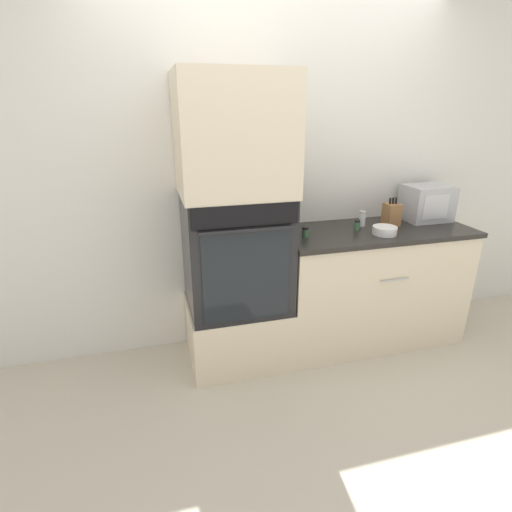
{
  "coord_description": "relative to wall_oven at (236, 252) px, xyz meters",
  "views": [
    {
      "loc": [
        -0.89,
        -2.2,
        1.77
      ],
      "look_at": [
        -0.23,
        0.21,
        0.83
      ],
      "focal_mm": 28.0,
      "sensor_mm": 36.0,
      "label": 1
    }
  ],
  "objects": [
    {
      "name": "oven_cabinet_base",
      "position": [
        0.0,
        0.0,
        -0.62
      ],
      "size": [
        0.7,
        0.6,
        0.44
      ],
      "color": "beige",
      "rests_on": "ground_plane"
    },
    {
      "name": "wall_oven",
      "position": [
        0.0,
        0.0,
        0.0
      ],
      "size": [
        0.68,
        0.64,
        0.79
      ],
      "color": "black",
      "rests_on": "oven_cabinet_base"
    },
    {
      "name": "knife_block",
      "position": [
        1.22,
        0.06,
        0.16
      ],
      "size": [
        0.1,
        0.12,
        0.21
      ],
      "color": "olive",
      "rests_on": "counter_unit"
    },
    {
      "name": "microwave",
      "position": [
        1.57,
        0.12,
        0.22
      ],
      "size": [
        0.35,
        0.28,
        0.27
      ],
      "color": "#B2B5BA",
      "rests_on": "counter_unit"
    },
    {
      "name": "oven_cabinet_upper",
      "position": [
        0.0,
        0.0,
        0.77
      ],
      "size": [
        0.7,
        0.6,
        0.74
      ],
      "color": "beige",
      "rests_on": "wall_oven"
    },
    {
      "name": "wall_back",
      "position": [
        0.35,
        0.33,
        0.41
      ],
      "size": [
        8.0,
        0.05,
        2.5
      ],
      "color": "silver",
      "rests_on": "ground_plane"
    },
    {
      "name": "condiment_jar_mid",
      "position": [
        0.48,
        -0.04,
        0.12
      ],
      "size": [
        0.05,
        0.05,
        0.07
      ],
      "color": "#427047",
      "rests_on": "counter_unit"
    },
    {
      "name": "condiment_jar_far",
      "position": [
        0.91,
        0.02,
        0.12
      ],
      "size": [
        0.04,
        0.04,
        0.07
      ],
      "color": "#427047",
      "rests_on": "counter_unit"
    },
    {
      "name": "condiment_jar_near",
      "position": [
        1.0,
        0.1,
        0.14
      ],
      "size": [
        0.05,
        0.05,
        0.11
      ],
      "color": "silver",
      "rests_on": "counter_unit"
    },
    {
      "name": "bowl",
      "position": [
        1.05,
        -0.13,
        0.11
      ],
      "size": [
        0.17,
        0.17,
        0.06
      ],
      "color": "white",
      "rests_on": "counter_unit"
    },
    {
      "name": "counter_unit",
      "position": [
        1.06,
        0.0,
        -0.38
      ],
      "size": [
        1.43,
        0.63,
        0.92
      ],
      "color": "beige",
      "rests_on": "ground_plane"
    },
    {
      "name": "ground_plane",
      "position": [
        0.35,
        -0.3,
        -0.84
      ],
      "size": [
        12.0,
        12.0,
        0.0
      ],
      "primitive_type": "plane",
      "color": "beige"
    }
  ]
}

